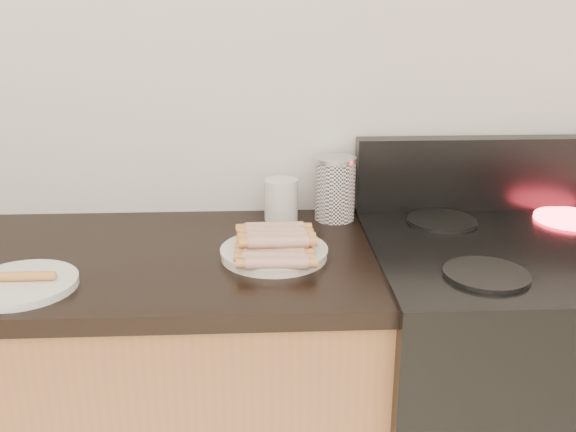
{
  "coord_description": "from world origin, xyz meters",
  "views": [
    {
      "loc": [
        0.13,
        0.29,
        1.47
      ],
      "look_at": [
        0.2,
        1.62,
        1.01
      ],
      "focal_mm": 40.0,
      "sensor_mm": 36.0,
      "label": 1
    }
  ],
  "objects_px": {
    "main_plate": "(274,254)",
    "side_plate": "(21,284)",
    "mug": "(281,200)",
    "stove": "(511,408)",
    "canister": "(335,188)"
  },
  "relations": [
    {
      "from": "side_plate",
      "to": "mug",
      "type": "relative_size",
      "value": 2.05
    },
    {
      "from": "main_plate",
      "to": "side_plate",
      "type": "bearing_deg",
      "value": -165.16
    },
    {
      "from": "main_plate",
      "to": "mug",
      "type": "xyz_separation_m",
      "value": [
        0.03,
        0.26,
        0.05
      ]
    },
    {
      "from": "side_plate",
      "to": "canister",
      "type": "xyz_separation_m",
      "value": [
        0.69,
        0.4,
        0.08
      ]
    },
    {
      "from": "canister",
      "to": "mug",
      "type": "bearing_deg",
      "value": 180.0
    },
    {
      "from": "main_plate",
      "to": "mug",
      "type": "distance_m",
      "value": 0.27
    },
    {
      "from": "stove",
      "to": "mug",
      "type": "height_order",
      "value": "mug"
    },
    {
      "from": "side_plate",
      "to": "stove",
      "type": "bearing_deg",
      "value": 7.79
    },
    {
      "from": "side_plate",
      "to": "canister",
      "type": "bearing_deg",
      "value": 29.98
    },
    {
      "from": "stove",
      "to": "side_plate",
      "type": "bearing_deg",
      "value": -172.21
    },
    {
      "from": "main_plate",
      "to": "canister",
      "type": "relative_size",
      "value": 1.43
    },
    {
      "from": "side_plate",
      "to": "mug",
      "type": "xyz_separation_m",
      "value": [
        0.55,
        0.4,
        0.05
      ]
    },
    {
      "from": "main_plate",
      "to": "mug",
      "type": "height_order",
      "value": "mug"
    },
    {
      "from": "stove",
      "to": "side_plate",
      "type": "relative_size",
      "value": 4.0
    },
    {
      "from": "main_plate",
      "to": "side_plate",
      "type": "relative_size",
      "value": 1.07
    }
  ]
}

